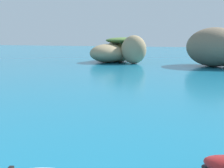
% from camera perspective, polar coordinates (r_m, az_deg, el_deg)
% --- Properties ---
extents(islet_small, '(17.64, 17.07, 6.86)m').
position_cam_1_polar(islet_small, '(69.26, 0.90, 7.09)').
color(islet_small, '#9E8966').
rests_on(islet_small, ground).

